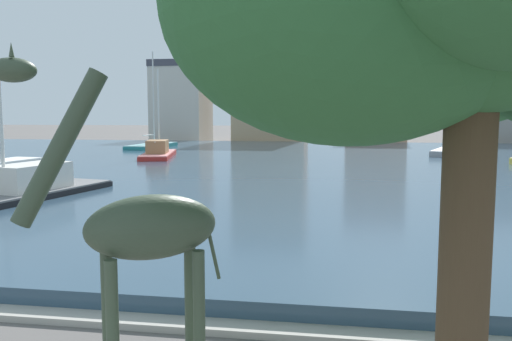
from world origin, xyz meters
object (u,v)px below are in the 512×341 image
object	(u,v)px
sailboat_teal	(155,147)
sailboat_grey	(452,154)
sailboat_red	(159,155)
shade_tree	(447,8)
sailboat_black	(7,199)
giraffe_statue	(141,235)

from	to	relation	value
sailboat_teal	sailboat_grey	world-z (taller)	sailboat_teal
sailboat_teal	sailboat_red	bearing A→B (deg)	-68.40
sailboat_grey	sailboat_teal	bearing A→B (deg)	171.38
sailboat_red	shade_tree	size ratio (longest dim) A/B	1.32
sailboat_black	sailboat_grey	size ratio (longest dim) A/B	1.24
sailboat_red	sailboat_grey	world-z (taller)	sailboat_grey
giraffe_statue	sailboat_red	xyz separation A→B (m)	(-10.88, 31.03, -1.63)
sailboat_black	sailboat_teal	xyz separation A→B (m)	(-5.35, 29.84, -0.11)
giraffe_statue	shade_tree	world-z (taller)	shade_tree
sailboat_teal	sailboat_grey	size ratio (longest dim) A/B	1.16
sailboat_red	sailboat_grey	xyz separation A→B (m)	(21.65, 6.19, -0.10)
sailboat_red	sailboat_grey	distance (m)	22.52
shade_tree	sailboat_red	bearing A→B (deg)	114.97
sailboat_black	sailboat_teal	bearing A→B (deg)	100.17
sailboat_black	sailboat_red	distance (m)	19.81
giraffe_statue	sailboat_grey	xyz separation A→B (m)	(10.77, 37.21, -1.73)
sailboat_black	giraffe_statue	bearing A→B (deg)	-49.79
giraffe_statue	sailboat_teal	xyz separation A→B (m)	(-14.87, 41.10, -1.76)
giraffe_statue	sailboat_black	xyz separation A→B (m)	(-9.52, 11.26, -1.65)
shade_tree	giraffe_statue	bearing A→B (deg)	-172.14
giraffe_statue	sailboat_black	size ratio (longest dim) A/B	0.44
giraffe_statue	sailboat_black	bearing A→B (deg)	130.21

